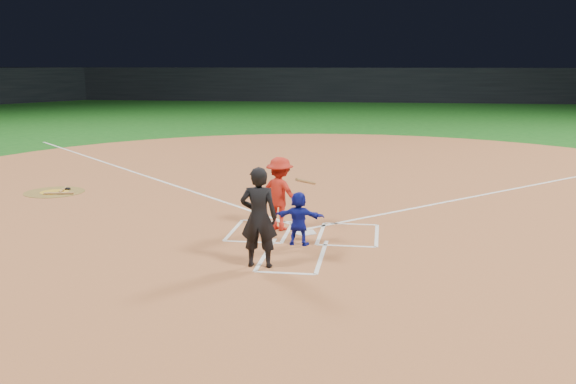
# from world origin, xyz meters

# --- Properties ---
(ground) EXTENTS (120.00, 120.00, 0.00)m
(ground) POSITION_xyz_m (0.00, 0.00, 0.00)
(ground) COLOR #124B14
(ground) RESTS_ON ground
(home_plate_dirt) EXTENTS (28.00, 28.00, 0.01)m
(home_plate_dirt) POSITION_xyz_m (0.00, 6.00, 0.01)
(home_plate_dirt) COLOR #9B5832
(home_plate_dirt) RESTS_ON ground
(stadium_wall_far) EXTENTS (80.00, 1.20, 3.20)m
(stadium_wall_far) POSITION_xyz_m (0.00, 48.00, 1.60)
(stadium_wall_far) COLOR black
(stadium_wall_far) RESTS_ON ground
(home_plate) EXTENTS (0.60, 0.60, 0.02)m
(home_plate) POSITION_xyz_m (0.00, 0.00, 0.02)
(home_plate) COLOR silver
(home_plate) RESTS_ON home_plate_dirt
(on_deck_circle) EXTENTS (1.70, 1.70, 0.01)m
(on_deck_circle) POSITION_xyz_m (-7.70, 3.39, 0.02)
(on_deck_circle) COLOR brown
(on_deck_circle) RESTS_ON home_plate_dirt
(on_deck_logo) EXTENTS (0.80, 0.80, 0.00)m
(on_deck_logo) POSITION_xyz_m (-7.70, 3.39, 0.02)
(on_deck_logo) COLOR #C39416
(on_deck_logo) RESTS_ON on_deck_circle
(on_deck_bat_a) EXTENTS (0.25, 0.83, 0.06)m
(on_deck_bat_a) POSITION_xyz_m (-7.55, 3.64, 0.05)
(on_deck_bat_a) COLOR #A0723A
(on_deck_bat_a) RESTS_ON on_deck_circle
(on_deck_bat_c) EXTENTS (0.83, 0.24, 0.06)m
(on_deck_bat_c) POSITION_xyz_m (-7.40, 3.09, 0.05)
(on_deck_bat_c) COLOR olive
(on_deck_bat_c) RESTS_ON on_deck_circle
(bat_weight_donut) EXTENTS (0.19, 0.19, 0.05)m
(bat_weight_donut) POSITION_xyz_m (-7.50, 3.79, 0.05)
(bat_weight_donut) COLOR black
(bat_weight_donut) RESTS_ON on_deck_circle
(catcher) EXTENTS (1.06, 0.42, 1.12)m
(catcher) POSITION_xyz_m (0.00, -0.95, 0.57)
(catcher) COLOR #131B9A
(catcher) RESTS_ON home_plate_dirt
(umpire) EXTENTS (0.69, 0.46, 1.86)m
(umpire) POSITION_xyz_m (-0.53, -2.48, 0.94)
(umpire) COLOR black
(umpire) RESTS_ON home_plate_dirt
(chalk_markings) EXTENTS (28.35, 17.32, 0.01)m
(chalk_markings) POSITION_xyz_m (0.00, 5.29, 0.01)
(chalk_markings) COLOR white
(chalk_markings) RESTS_ON home_plate_dirt
(batter_at_plate) EXTENTS (1.40, 1.04, 1.64)m
(batter_at_plate) POSITION_xyz_m (-0.57, 0.21, 0.83)
(batter_at_plate) COLOR red
(batter_at_plate) RESTS_ON home_plate_dirt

